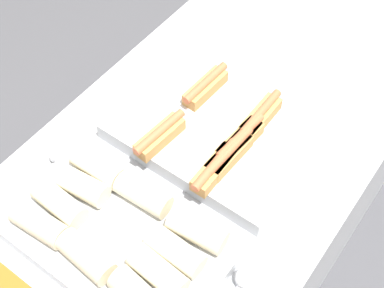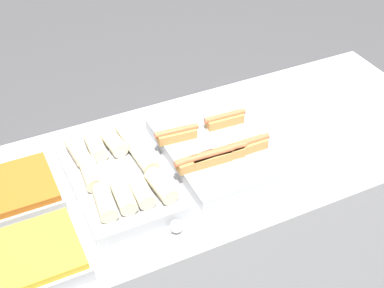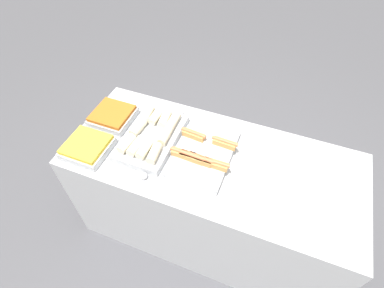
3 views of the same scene
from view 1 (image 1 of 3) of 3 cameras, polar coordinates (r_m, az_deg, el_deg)
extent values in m
plane|color=#4C4C51|center=(2.18, 2.12, -12.96)|extent=(12.00, 12.00, 0.00)
cube|color=#B7BABF|center=(1.79, 2.55, -7.25)|extent=(1.80, 0.77, 0.89)
cube|color=#B7BABF|center=(1.37, 1.97, 0.78)|extent=(0.32, 0.49, 0.05)
cube|color=tan|center=(1.37, 7.28, 2.86)|extent=(0.14, 0.04, 0.04)
cylinder|color=#D66B42|center=(1.35, 7.37, 3.40)|extent=(0.16, 0.02, 0.02)
cube|color=tan|center=(1.42, 1.43, 6.00)|extent=(0.15, 0.05, 0.04)
cylinder|color=#D66B42|center=(1.41, 1.45, 6.56)|extent=(0.16, 0.03, 0.02)
cube|color=tan|center=(1.31, 5.11, 0.29)|extent=(0.15, 0.06, 0.04)
cylinder|color=#D66B42|center=(1.30, 5.18, 0.83)|extent=(0.16, 0.03, 0.02)
cube|color=tan|center=(1.32, -3.46, 0.78)|extent=(0.15, 0.06, 0.04)
cylinder|color=#D66B42|center=(1.30, -3.51, 1.32)|extent=(0.16, 0.04, 0.02)
cube|color=tan|center=(1.26, 2.41, -2.71)|extent=(0.14, 0.05, 0.04)
cylinder|color=#D66B42|center=(1.24, 2.44, -2.19)|extent=(0.16, 0.02, 0.02)
cube|color=tan|center=(1.29, 3.96, -1.21)|extent=(0.15, 0.05, 0.04)
cylinder|color=#D66B42|center=(1.27, 4.01, -0.68)|extent=(0.16, 0.03, 0.02)
cube|color=#B7BABF|center=(1.23, -7.72, -9.87)|extent=(0.31, 0.50, 0.05)
cylinder|color=beige|center=(1.23, -13.96, -6.14)|extent=(0.06, 0.13, 0.06)
cylinder|color=beige|center=(1.22, -15.96, -8.22)|extent=(0.07, 0.13, 0.06)
cylinder|color=beige|center=(1.25, -11.77, -4.32)|extent=(0.07, 0.14, 0.06)
cylinder|color=beige|center=(1.27, -10.03, -2.41)|extent=(0.06, 0.13, 0.06)
cylinder|color=beige|center=(1.13, -3.67, -13.44)|extent=(0.06, 0.13, 0.06)
cylinder|color=beige|center=(1.16, -11.22, -11.68)|extent=(0.07, 0.13, 0.06)
cylinder|color=beige|center=(1.14, -1.81, -11.32)|extent=(0.06, 0.13, 0.06)
cylinder|color=beige|center=(1.17, 0.55, -9.19)|extent=(0.07, 0.14, 0.06)
cylinder|color=beige|center=(1.21, -5.22, -5.39)|extent=(0.06, 0.13, 0.06)
sphere|color=silver|center=(1.19, 5.66, -14.01)|extent=(0.04, 0.04, 0.04)
cylinder|color=silver|center=(1.37, -17.05, -4.40)|extent=(0.21, 0.02, 0.01)
sphere|color=silver|center=(1.38, -14.15, -1.11)|extent=(0.04, 0.04, 0.04)
camera|label=2|loc=(0.86, 121.90, -21.81)|focal=50.00mm
camera|label=3|loc=(1.26, 88.34, 26.22)|focal=28.00mm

